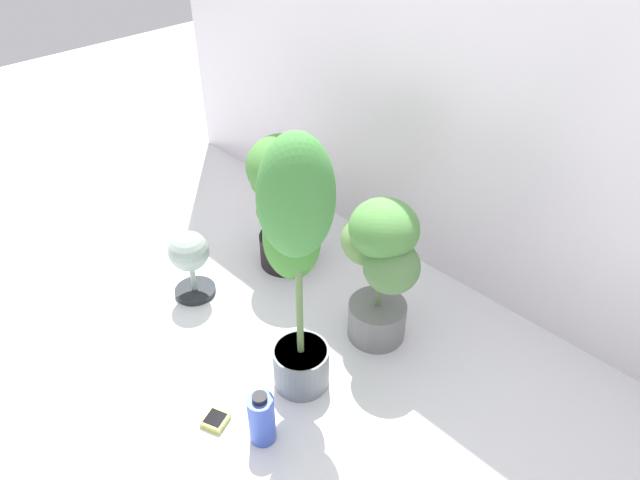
{
  "coord_description": "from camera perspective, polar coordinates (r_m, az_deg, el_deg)",
  "views": [
    {
      "loc": [
        1.33,
        -1.0,
        1.71
      ],
      "look_at": [
        0.08,
        0.22,
        0.42
      ],
      "focal_mm": 32.21,
      "sensor_mm": 36.0,
      "label": 1
    }
  ],
  "objects": [
    {
      "name": "floor_fan",
      "position": [
        2.5,
        -12.83,
        -1.65
      ],
      "size": [
        0.23,
        0.23,
        0.32
      ],
      "rotation": [
        0.0,
        0.0,
        2.75
      ],
      "color": "#1F2428",
      "rests_on": "ground"
    },
    {
      "name": "potted_plant_front_right",
      "position": [
        1.8,
        -2.37,
        -0.67
      ],
      "size": [
        0.32,
        0.3,
        1.02
      ],
      "color": "slate",
      "rests_on": "ground"
    },
    {
      "name": "nutrient_bottle",
      "position": [
        2.0,
        -5.82,
        -17.21
      ],
      "size": [
        0.09,
        0.09,
        0.22
      ],
      "color": "blue",
      "rests_on": "ground"
    },
    {
      "name": "potted_plant_back_right",
      "position": [
        2.15,
        6.02,
        -2.09
      ],
      "size": [
        0.4,
        0.33,
        0.64
      ],
      "color": "slate",
      "rests_on": "ground"
    },
    {
      "name": "hygrometer_box",
      "position": [
        2.13,
        -10.34,
        -17.18
      ],
      "size": [
        0.1,
        0.1,
        0.03
      ],
      "rotation": [
        0.0,
        0.0,
        1.94
      ],
      "color": "#C7CD49",
      "rests_on": "ground"
    },
    {
      "name": "mylar_back_wall",
      "position": [
        2.39,
        10.1,
        18.66
      ],
      "size": [
        3.2,
        0.01,
        2.0
      ],
      "primitive_type": "cube",
      "color": "silver",
      "rests_on": "ground"
    },
    {
      "name": "potted_plant_back_left",
      "position": [
        2.52,
        -3.72,
        4.8
      ],
      "size": [
        0.46,
        0.36,
        0.65
      ],
      "color": "black",
      "rests_on": "ground"
    },
    {
      "name": "ground_plane",
      "position": [
        2.38,
        -5.23,
        -9.56
      ],
      "size": [
        8.0,
        8.0,
        0.0
      ],
      "primitive_type": "plane",
      "color": "silver",
      "rests_on": "ground"
    }
  ]
}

